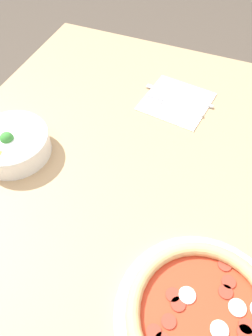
{
  "coord_description": "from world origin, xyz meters",
  "views": [
    {
      "loc": [
        -0.34,
        -0.12,
        1.4
      ],
      "look_at": [
        0.1,
        0.06,
        0.8
      ],
      "focal_mm": 35.0,
      "sensor_mm": 36.0,
      "label": 1
    }
  ],
  "objects_px": {
    "bowl": "(12,143)",
    "knife": "(182,97)",
    "pizza": "(203,317)",
    "fork": "(175,106)"
  },
  "relations": [
    {
      "from": "bowl",
      "to": "knife",
      "type": "height_order",
      "value": "bowl"
    },
    {
      "from": "fork",
      "to": "pizza",
      "type": "bearing_deg",
      "value": 117.5
    },
    {
      "from": "knife",
      "to": "bowl",
      "type": "bearing_deg",
      "value": 53.23
    },
    {
      "from": "pizza",
      "to": "fork",
      "type": "height_order",
      "value": "pizza"
    },
    {
      "from": "pizza",
      "to": "knife",
      "type": "height_order",
      "value": "pizza"
    },
    {
      "from": "pizza",
      "to": "fork",
      "type": "bearing_deg",
      "value": 21.61
    },
    {
      "from": "fork",
      "to": "bowl",
      "type": "bearing_deg",
      "value": 49.7
    },
    {
      "from": "bowl",
      "to": "fork",
      "type": "xyz_separation_m",
      "value": [
        0.31,
        -0.32,
        -0.03
      ]
    },
    {
      "from": "bowl",
      "to": "fork",
      "type": "relative_size",
      "value": 1.04
    },
    {
      "from": "bowl",
      "to": "knife",
      "type": "xyz_separation_m",
      "value": [
        0.36,
        -0.33,
        -0.03
      ]
    }
  ]
}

